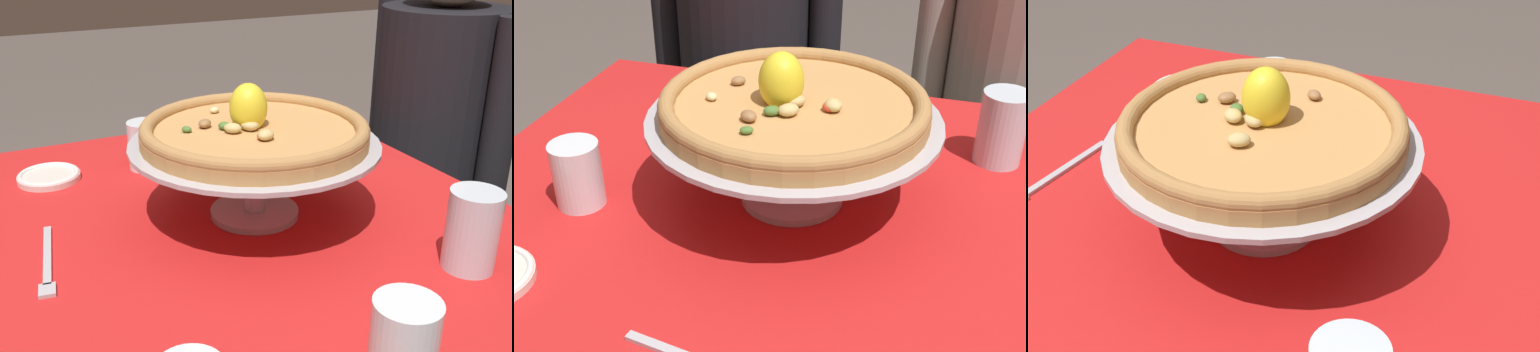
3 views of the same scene
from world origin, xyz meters
TOP-DOWN VIEW (x-y plane):
  - dining_table at (0.00, 0.00)m, footprint 1.12×0.99m
  - pizza_stand at (-0.02, 0.05)m, footprint 0.43×0.43m
  - pizza at (-0.02, 0.05)m, footprint 0.39×0.39m
  - water_glass_side_left at (-0.33, -0.06)m, footprint 0.07×0.07m
  - water_glass_back_right at (0.29, 0.26)m, footprint 0.08×0.08m
  - side_plate at (-0.35, -0.26)m, footprint 0.13×0.13m
  - dinner_fork at (-0.00, -0.32)m, footprint 0.22×0.05m
  - diner_left at (-0.34, 0.76)m, footprint 0.50×0.36m

SIDE VIEW (x-z plane):
  - diner_left at x=-0.34m, z-range -0.01..1.27m
  - dining_table at x=0.00m, z-range 0.27..1.03m
  - dinner_fork at x=0.00m, z-range 0.76..0.77m
  - side_plate at x=-0.35m, z-range 0.76..0.78m
  - water_glass_side_left at x=-0.33m, z-range 0.75..0.85m
  - water_glass_back_right at x=0.29m, z-range 0.75..0.88m
  - pizza_stand at x=-0.02m, z-range 0.80..0.94m
  - pizza at x=-0.02m, z-range 0.87..0.97m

